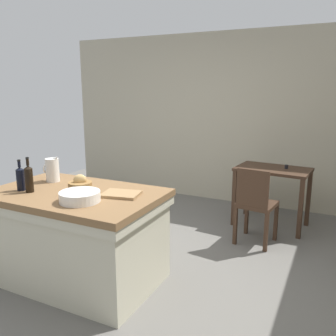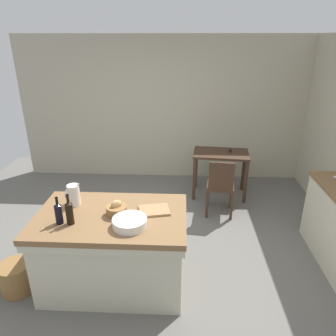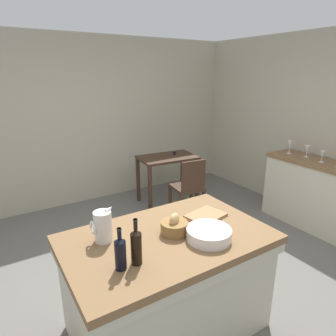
% 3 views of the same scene
% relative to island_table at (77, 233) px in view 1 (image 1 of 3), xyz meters
% --- Properties ---
extents(ground_plane, '(6.76, 6.76, 0.00)m').
position_rel_island_table_xyz_m(ground_plane, '(0.38, 0.41, -0.47)').
color(ground_plane, '#66635E').
extents(wall_back, '(5.32, 0.12, 2.60)m').
position_rel_island_table_xyz_m(wall_back, '(0.38, 3.01, 0.83)').
color(wall_back, '#B2AA93').
rests_on(wall_back, ground).
extents(island_table, '(1.55, 0.97, 0.86)m').
position_rel_island_table_xyz_m(island_table, '(0.00, 0.00, 0.00)').
color(island_table, brown).
rests_on(island_table, ground).
extents(writing_desk, '(0.95, 0.64, 0.82)m').
position_rel_island_table_xyz_m(writing_desk, '(1.36, 2.18, 0.18)').
color(writing_desk, '#3D281C').
rests_on(writing_desk, ground).
extents(wooden_chair, '(0.45, 0.45, 0.91)m').
position_rel_island_table_xyz_m(wooden_chair, '(1.30, 1.51, 0.03)').
color(wooden_chair, '#3D281C').
rests_on(wooden_chair, ground).
extents(pitcher, '(0.17, 0.13, 0.27)m').
position_rel_island_table_xyz_m(pitcher, '(-0.43, 0.19, 0.52)').
color(pitcher, silver).
rests_on(pitcher, island_table).
extents(wash_bowl, '(0.33, 0.33, 0.08)m').
position_rel_island_table_xyz_m(wash_bowl, '(0.23, -0.20, 0.44)').
color(wash_bowl, silver).
rests_on(wash_bowl, island_table).
extents(bread_basket, '(0.21, 0.21, 0.17)m').
position_rel_island_table_xyz_m(bread_basket, '(0.06, 0.01, 0.45)').
color(bread_basket, olive).
rests_on(bread_basket, island_table).
extents(cutting_board, '(0.35, 0.30, 0.02)m').
position_rel_island_table_xyz_m(cutting_board, '(0.44, 0.09, 0.41)').
color(cutting_board, '#99754C').
rests_on(cutting_board, island_table).
extents(wine_bottle_dark, '(0.07, 0.07, 0.32)m').
position_rel_island_table_xyz_m(wine_bottle_dark, '(-0.35, -0.18, 0.53)').
color(wine_bottle_dark, black).
rests_on(wine_bottle_dark, island_table).
extents(wine_bottle_amber, '(0.07, 0.07, 0.28)m').
position_rel_island_table_xyz_m(wine_bottle_amber, '(-0.46, -0.18, 0.51)').
color(wine_bottle_amber, black).
rests_on(wine_bottle_amber, island_table).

